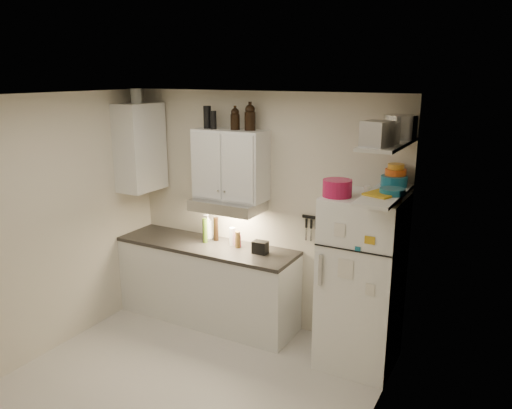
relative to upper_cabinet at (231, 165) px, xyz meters
The scene contains 36 objects.
floor 2.29m from the upper_cabinet, 77.33° to the right, with size 3.20×3.00×0.02m, color beige.
ceiling 1.58m from the upper_cabinet, 77.33° to the right, with size 3.20×3.00×0.02m, color silver.
back_wall 0.63m from the upper_cabinet, 30.26° to the left, with size 3.20×0.02×2.60m, color beige.
left_wall 1.94m from the upper_cabinet, 134.46° to the right, with size 0.02×3.00×2.60m, color beige.
right_wall 2.39m from the upper_cabinet, 34.95° to the right, with size 0.02×3.00×2.60m, color beige.
base_cabinet 1.41m from the upper_cabinet, 151.63° to the right, with size 2.10×0.60×0.88m, color silver.
countertop 0.97m from the upper_cabinet, 151.63° to the right, with size 2.10×0.62×0.04m, color #2A2724.
upper_cabinet is the anchor object (origin of this frame).
side_cabinet 1.15m from the upper_cabinet, behind, with size 0.33×0.55×1.00m, color silver.
range_hood 0.44m from the upper_cabinet, 90.00° to the right, with size 0.76×0.46×0.12m, color silver.
fridge 1.84m from the upper_cabinet, ahead, with size 0.70×0.68×1.70m, color white.
shelf_hi 1.82m from the upper_cabinet, 10.05° to the right, with size 0.30×0.95×0.03m, color silver.
shelf_lo 1.78m from the upper_cabinet, 10.05° to the right, with size 0.30×0.95×0.03m, color silver.
knife_strip 1.13m from the upper_cabinet, ahead, with size 0.42×0.02×0.03m, color black.
dutch_oven 1.37m from the upper_cabinet, 14.01° to the right, with size 0.27×0.27×0.15m, color #AC1444.
book_stack 1.79m from the upper_cabinet, 12.46° to the right, with size 0.22×0.28×0.09m, color gold.
spice_jar 1.58m from the upper_cabinet, ahead, with size 0.06×0.06×0.10m, color silver.
stock_pot 1.84m from the upper_cabinet, ahead, with size 0.29×0.29×0.21m, color silver.
tin_a 1.87m from the upper_cabinet, 13.92° to the right, with size 0.18×0.16×0.18m, color #AAAAAD.
tin_b 1.90m from the upper_cabinet, 19.62° to the right, with size 0.20×0.20×0.20m, color #AAAAAD.
bowl_teal 1.75m from the upper_cabinet, ahead, with size 0.24×0.24×0.10m, color #16627D.
bowl_orange 1.75m from the upper_cabinet, ahead, with size 0.19×0.19×0.06m, color #E85615.
bowl_yellow 1.76m from the upper_cabinet, ahead, with size 0.15×0.15×0.05m, color orange.
plates 1.85m from the upper_cabinet, 10.47° to the right, with size 0.22×0.22×0.05m, color #16627D.
growler_a 0.50m from the upper_cabinet, ahead, with size 0.10×0.10×0.23m, color black, non-canonical shape.
growler_b 0.56m from the upper_cabinet, ahead, with size 0.12×0.12×0.27m, color black, non-canonical shape.
thermos_a 0.51m from the upper_cabinet, 163.77° to the right, with size 0.07×0.07×0.19m, color black.
thermos_b 0.56m from the upper_cabinet, behind, with size 0.08×0.08×0.24m, color black.
side_jar 1.35m from the upper_cabinet, behind, with size 0.12×0.12×0.16m, color silver.
soap_bottle 0.80m from the upper_cabinet, behind, with size 0.13×0.13×0.34m, color silver.
pepper_mill 0.82m from the upper_cabinet, 28.87° to the right, with size 0.06×0.06×0.18m, color brown.
oil_bottle 0.82m from the upper_cabinet, 162.09° to the right, with size 0.05×0.05×0.28m, color #496B1A.
vinegar_bottle 0.80m from the upper_cabinet, behind, with size 0.06×0.06×0.27m, color black.
clear_bottle 0.80m from the upper_cabinet, 40.26° to the right, with size 0.07×0.07×0.20m, color silver.
red_jar 0.85m from the upper_cabinet, 18.54° to the right, with size 0.07×0.07×0.13m, color #AC1444.
caddy 0.94m from the upper_cabinet, 13.92° to the right, with size 0.16×0.11×0.13m, color black.
Camera 1 is at (2.48, -3.18, 2.78)m, focal length 35.00 mm.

